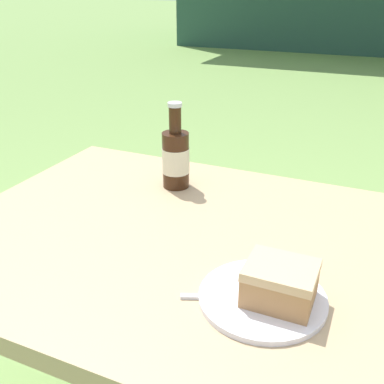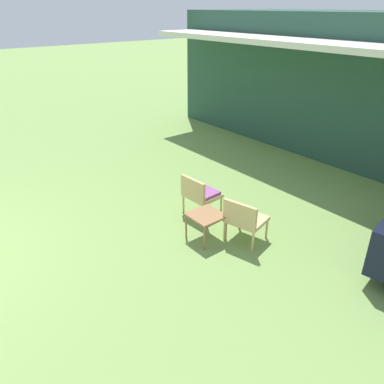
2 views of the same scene
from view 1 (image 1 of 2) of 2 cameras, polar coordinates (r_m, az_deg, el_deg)
The scene contains 4 objects.
patio_table at distance 1.00m, azimuth -2.35°, elevation -8.41°, with size 0.96×0.77×0.74m.
cake_on_plate at distance 0.76m, azimuth 10.22°, elevation -12.03°, with size 0.21×0.21×0.08m.
cola_bottle_near at distance 1.14m, azimuth -2.08°, elevation 4.44°, with size 0.07×0.07×0.22m.
fork at distance 0.77m, azimuth 4.93°, elevation -13.21°, with size 0.16×0.07×0.01m.
Camera 1 is at (0.37, -0.74, 1.22)m, focal length 42.00 mm.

